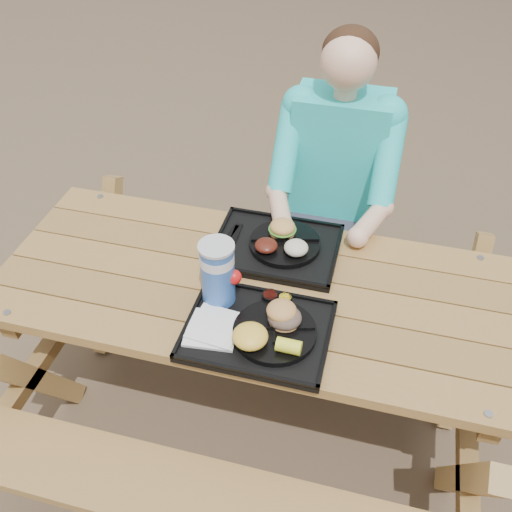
# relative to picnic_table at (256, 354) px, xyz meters

# --- Properties ---
(ground) EXTENTS (60.00, 60.00, 0.00)m
(ground) POSITION_rel_picnic_table_xyz_m (0.00, 0.00, -0.38)
(ground) COLOR #999999
(ground) RESTS_ON ground
(picnic_table) EXTENTS (1.80, 1.49, 0.75)m
(picnic_table) POSITION_rel_picnic_table_xyz_m (0.00, 0.00, 0.00)
(picnic_table) COLOR #999999
(picnic_table) RESTS_ON ground
(tray_near) EXTENTS (0.45, 0.35, 0.02)m
(tray_near) POSITION_rel_picnic_table_xyz_m (0.06, -0.21, 0.39)
(tray_near) COLOR black
(tray_near) RESTS_ON picnic_table
(tray_far) EXTENTS (0.45, 0.35, 0.02)m
(tray_far) POSITION_rel_picnic_table_xyz_m (0.03, 0.19, 0.39)
(tray_far) COLOR black
(tray_far) RESTS_ON picnic_table
(plate_near) EXTENTS (0.26, 0.26, 0.02)m
(plate_near) POSITION_rel_picnic_table_xyz_m (0.12, -0.22, 0.41)
(plate_near) COLOR black
(plate_near) RESTS_ON tray_near
(plate_far) EXTENTS (0.26, 0.26, 0.02)m
(plate_far) POSITION_rel_picnic_table_xyz_m (0.06, 0.20, 0.41)
(plate_far) COLOR black
(plate_far) RESTS_ON tray_far
(napkin_stack) EXTENTS (0.17, 0.17, 0.02)m
(napkin_stack) POSITION_rel_picnic_table_xyz_m (-0.08, -0.25, 0.40)
(napkin_stack) COLOR white
(napkin_stack) RESTS_ON tray_near
(soda_cup) EXTENTS (0.11, 0.11, 0.22)m
(soda_cup) POSITION_rel_picnic_table_xyz_m (-0.10, -0.11, 0.50)
(soda_cup) COLOR #1546A3
(soda_cup) RESTS_ON tray_near
(condiment_bbq) EXTENTS (0.05, 0.05, 0.03)m
(condiment_bbq) POSITION_rel_picnic_table_xyz_m (0.07, -0.08, 0.41)
(condiment_bbq) COLOR #340905
(condiment_bbq) RESTS_ON tray_near
(condiment_mustard) EXTENTS (0.05, 0.05, 0.03)m
(condiment_mustard) POSITION_rel_picnic_table_xyz_m (0.12, -0.08, 0.41)
(condiment_mustard) COLOR yellow
(condiment_mustard) RESTS_ON tray_near
(sandwich) EXTENTS (0.10, 0.10, 0.10)m
(sandwich) POSITION_rel_picnic_table_xyz_m (0.14, -0.18, 0.47)
(sandwich) COLOR #CC8B48
(sandwich) RESTS_ON plate_near
(mac_cheese) EXTENTS (0.11, 0.11, 0.05)m
(mac_cheese) POSITION_rel_picnic_table_xyz_m (0.06, -0.28, 0.44)
(mac_cheese) COLOR yellow
(mac_cheese) RESTS_ON plate_near
(corn_cob) EXTENTS (0.08, 0.08, 0.04)m
(corn_cob) POSITION_rel_picnic_table_xyz_m (0.17, -0.29, 0.44)
(corn_cob) COLOR #F9FC35
(corn_cob) RESTS_ON plate_near
(cutlery_far) EXTENTS (0.03, 0.15, 0.01)m
(cutlery_far) POSITION_rel_picnic_table_xyz_m (-0.14, 0.20, 0.40)
(cutlery_far) COLOR black
(cutlery_far) RESTS_ON tray_far
(burger) EXTENTS (0.10, 0.10, 0.09)m
(burger) POSITION_rel_picnic_table_xyz_m (0.04, 0.25, 0.46)
(burger) COLOR #DA9A4D
(burger) RESTS_ON plate_far
(baked_beans) EXTENTS (0.08, 0.08, 0.04)m
(baked_beans) POSITION_rel_picnic_table_xyz_m (0.00, 0.14, 0.43)
(baked_beans) COLOR #4F190F
(baked_beans) RESTS_ON plate_far
(potato_salad) EXTENTS (0.09, 0.09, 0.05)m
(potato_salad) POSITION_rel_picnic_table_xyz_m (0.11, 0.15, 0.44)
(potato_salad) COLOR beige
(potato_salad) RESTS_ON plate_far
(diner) EXTENTS (0.48, 0.84, 1.28)m
(diner) POSITION_rel_picnic_table_xyz_m (0.17, 0.71, 0.27)
(diner) COLOR #1CA6C7
(diner) RESTS_ON ground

